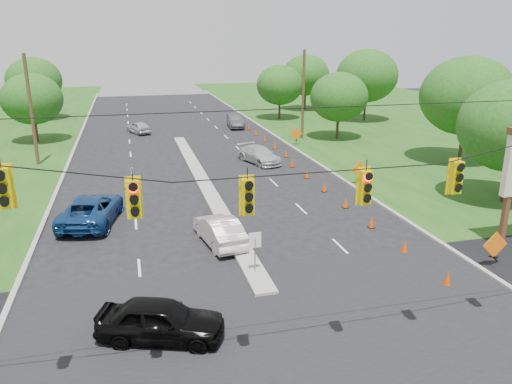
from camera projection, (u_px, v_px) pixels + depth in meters
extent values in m
plane|color=black|center=(299.00, 354.00, 16.78)|extent=(160.00, 160.00, 0.00)
cube|color=black|center=(299.00, 354.00, 16.78)|extent=(160.00, 14.00, 0.02)
cube|color=gray|center=(69.00, 163.00, 42.10)|extent=(0.25, 110.00, 0.16)
cube|color=gray|center=(296.00, 150.00, 46.92)|extent=(0.25, 110.00, 0.16)
cube|color=gray|center=(204.00, 184.00, 36.19)|extent=(1.00, 34.00, 0.18)
cylinder|color=gray|center=(255.00, 257.00, 22.06)|extent=(0.06, 0.06, 1.80)
cube|color=white|center=(255.00, 240.00, 21.82)|extent=(0.55, 0.04, 0.70)
cylinder|color=black|center=(318.00, 158.00, 13.77)|extent=(24.00, 0.04, 0.04)
cube|color=#FFD903|center=(4.00, 188.00, 11.93)|extent=(0.34, 0.24, 1.00)
cube|color=#FFD903|center=(134.00, 199.00, 12.81)|extent=(0.34, 0.24, 1.00)
cube|color=#FFD903|center=(248.00, 197.00, 13.57)|extent=(0.34, 0.24, 1.00)
cube|color=#FFD903|center=(365.00, 187.00, 14.41)|extent=(0.34, 0.24, 1.00)
cube|color=#FFD903|center=(456.00, 177.00, 15.10)|extent=(0.34, 0.24, 1.00)
cylinder|color=#422D1C|center=(31.00, 111.00, 40.18)|extent=(0.28, 0.28, 9.00)
cylinder|color=#422D1C|center=(303.00, 95.00, 50.77)|extent=(0.28, 0.28, 9.00)
cube|color=#59331E|center=(506.00, 205.00, 24.75)|extent=(0.25, 0.25, 4.40)
cone|color=#DB3C00|center=(448.00, 278.00, 21.29)|extent=(0.32, 0.32, 0.70)
cone|color=#DB3C00|center=(405.00, 246.00, 24.53)|extent=(0.32, 0.32, 0.70)
cone|color=#DB3C00|center=(372.00, 222.00, 27.76)|extent=(0.32, 0.32, 0.70)
cone|color=#DB3C00|center=(346.00, 203.00, 31.00)|extent=(0.32, 0.32, 0.70)
cone|color=#DB3C00|center=(324.00, 187.00, 34.23)|extent=(0.32, 0.32, 0.70)
cone|color=#DB3C00|center=(307.00, 174.00, 37.47)|extent=(0.32, 0.32, 0.70)
cone|color=#DB3C00|center=(292.00, 163.00, 40.70)|extent=(0.32, 0.32, 0.70)
cone|color=#DB3C00|center=(286.00, 153.00, 44.08)|extent=(0.32, 0.32, 0.70)
cone|color=#DB3C00|center=(275.00, 145.00, 47.32)|extent=(0.32, 0.32, 0.70)
cone|color=#DB3C00|center=(265.00, 138.00, 50.55)|extent=(0.32, 0.32, 0.70)
cone|color=#DB3C00|center=(256.00, 132.00, 53.79)|extent=(0.32, 0.32, 0.70)
cone|color=#DB3C00|center=(249.00, 127.00, 57.02)|extent=(0.32, 0.32, 0.70)
cone|color=#DB3C00|center=(242.00, 122.00, 60.25)|extent=(0.32, 0.32, 0.70)
cube|color=black|center=(493.00, 257.00, 22.89)|extent=(0.06, 0.58, 0.26)
cube|color=black|center=(493.00, 257.00, 22.89)|extent=(0.06, 0.58, 0.26)
cube|color=orange|center=(495.00, 245.00, 22.71)|extent=(1.27, 0.05, 1.27)
cube|color=black|center=(359.00, 177.00, 35.83)|extent=(0.06, 0.58, 0.26)
cube|color=black|center=(359.00, 177.00, 35.83)|extent=(0.06, 0.58, 0.26)
cube|color=orange|center=(360.00, 169.00, 35.65)|extent=(1.27, 0.05, 1.27)
cube|color=black|center=(296.00, 140.00, 48.77)|extent=(0.06, 0.58, 0.26)
cube|color=black|center=(296.00, 140.00, 48.77)|extent=(0.06, 0.58, 0.26)
cube|color=orange|center=(296.00, 134.00, 48.59)|extent=(1.27, 0.05, 1.27)
cylinder|color=black|center=(36.00, 130.00, 50.03)|extent=(0.28, 0.28, 2.52)
ellipsoid|color=#194C14|center=(32.00, 99.00, 49.12)|extent=(5.88, 5.88, 5.04)
cylinder|color=black|center=(38.00, 109.00, 63.37)|extent=(0.28, 0.28, 2.88)
ellipsoid|color=#194C14|center=(34.00, 81.00, 62.32)|extent=(6.72, 6.72, 5.76)
cylinder|color=black|center=(505.00, 181.00, 31.73)|extent=(0.28, 0.28, 2.88)
cylinder|color=black|center=(461.00, 144.00, 41.88)|extent=(0.28, 0.28, 3.24)
ellipsoid|color=#194C14|center=(467.00, 96.00, 40.70)|extent=(7.56, 7.56, 6.48)
cylinder|color=black|center=(337.00, 127.00, 51.64)|extent=(0.28, 0.28, 2.52)
ellipsoid|color=#194C14|center=(339.00, 97.00, 50.73)|extent=(5.88, 5.88, 5.04)
cylinder|color=black|center=(365.00, 108.00, 62.69)|extent=(0.28, 0.28, 3.24)
ellipsoid|color=#194C14|center=(367.00, 76.00, 61.51)|extent=(7.56, 7.56, 6.48)
cylinder|color=black|center=(305.00, 100.00, 71.95)|extent=(0.28, 0.28, 2.88)
ellipsoid|color=#194C14|center=(306.00, 75.00, 70.90)|extent=(6.72, 6.72, 5.76)
cylinder|color=black|center=(279.00, 109.00, 64.11)|extent=(0.28, 0.28, 2.52)
ellipsoid|color=#194C14|center=(280.00, 85.00, 63.19)|extent=(5.88, 5.88, 5.04)
imported|color=black|center=(161.00, 320.00, 17.39)|extent=(4.80, 3.16, 1.52)
imported|color=beige|center=(219.00, 230.00, 25.55)|extent=(2.23, 4.63, 1.46)
imported|color=navy|center=(91.00, 209.00, 28.36)|extent=(3.85, 6.31, 1.64)
imported|color=#B0B0B0|center=(259.00, 155.00, 42.00)|extent=(3.26, 5.16, 1.39)
imported|color=#AAA9B0|center=(139.00, 127.00, 54.83)|extent=(2.91, 4.17, 1.32)
imported|color=#2F2F2F|center=(235.00, 121.00, 58.36)|extent=(1.99, 4.77, 1.53)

